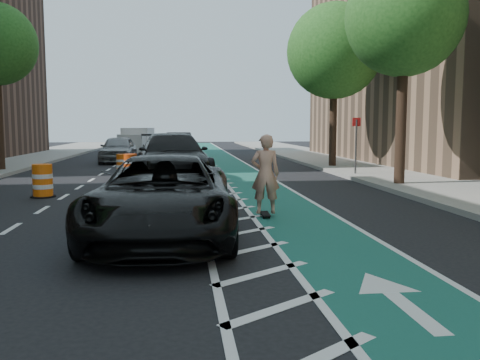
{
  "coord_description": "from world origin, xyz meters",
  "views": [
    {
      "loc": [
        0.36,
        -8.5,
        2.15
      ],
      "look_at": [
        1.48,
        1.19,
        1.1
      ],
      "focal_mm": 38.0,
      "sensor_mm": 36.0,
      "label": 1
    }
  ],
  "objects": [
    {
      "name": "ground",
      "position": [
        0.0,
        0.0,
        0.0
      ],
      "size": [
        120.0,
        120.0,
        0.0
      ],
      "primitive_type": "plane",
      "color": "black",
      "rests_on": "ground"
    },
    {
      "name": "bike_lane",
      "position": [
        3.0,
        10.0,
        0.01
      ],
      "size": [
        2.0,
        90.0,
        0.01
      ],
      "primitive_type": "cube",
      "color": "#164F41",
      "rests_on": "ground"
    },
    {
      "name": "buffer_strip",
      "position": [
        1.5,
        10.0,
        0.01
      ],
      "size": [
        1.4,
        90.0,
        0.01
      ],
      "primitive_type": "cube",
      "color": "silver",
      "rests_on": "ground"
    },
    {
      "name": "sidewalk_right",
      "position": [
        9.5,
        10.0,
        0.07
      ],
      "size": [
        5.0,
        90.0,
        0.15
      ],
      "primitive_type": "cube",
      "color": "gray",
      "rests_on": "ground"
    },
    {
      "name": "curb_right",
      "position": [
        7.05,
        10.0,
        0.08
      ],
      "size": [
        0.12,
        90.0,
        0.16
      ],
      "primitive_type": "cube",
      "color": "gray",
      "rests_on": "ground"
    },
    {
      "name": "tree_r_c",
      "position": [
        7.9,
        8.0,
        5.77
      ],
      "size": [
        4.2,
        4.2,
        7.9
      ],
      "color": "#382619",
      "rests_on": "ground"
    },
    {
      "name": "tree_r_d",
      "position": [
        7.9,
        16.0,
        5.77
      ],
      "size": [
        4.2,
        4.2,
        7.9
      ],
      "color": "#382619",
      "rests_on": "ground"
    },
    {
      "name": "sign_post",
      "position": [
        7.6,
        12.0,
        1.35
      ],
      "size": [
        0.35,
        0.08,
        2.47
      ],
      "color": "#4C4C4C",
      "rests_on": "ground"
    },
    {
      "name": "skateboard",
      "position": [
        2.3,
        3.16,
        0.08
      ],
      "size": [
        0.23,
        0.7,
        0.09
      ],
      "rotation": [
        0.0,
        0.0,
        -0.05
      ],
      "color": "black",
      "rests_on": "ground"
    },
    {
      "name": "skateboarder",
      "position": [
        2.3,
        3.16,
        1.02
      ],
      "size": [
        0.7,
        0.48,
        1.86
      ],
      "primitive_type": "imported",
      "rotation": [
        0.0,
        0.0,
        3.09
      ],
      "color": "tan",
      "rests_on": "skateboard"
    },
    {
      "name": "suv_near",
      "position": [
        0.0,
        1.22,
        0.79
      ],
      "size": [
        2.85,
        5.77,
        1.58
      ],
      "primitive_type": "imported",
      "rotation": [
        0.0,
        0.0,
        -0.04
      ],
      "color": "black",
      "rests_on": "ground"
    },
    {
      "name": "suv_far",
      "position": [
        0.0,
        11.47,
        0.93
      ],
      "size": [
        3.25,
        6.63,
        1.85
      ],
      "primitive_type": "imported",
      "rotation": [
        0.0,
        0.0,
        0.11
      ],
      "color": "black",
      "rests_on": "ground"
    },
    {
      "name": "car_silver",
      "position": [
        -3.3,
        21.76,
        0.79
      ],
      "size": [
        1.92,
        4.65,
        1.58
      ],
      "primitive_type": "imported",
      "rotation": [
        0.0,
        0.0,
        -0.01
      ],
      "color": "gray",
      "rests_on": "ground"
    },
    {
      "name": "car_grey",
      "position": [
        0.2,
        29.88,
        0.83
      ],
      "size": [
        2.24,
        5.16,
        1.65
      ],
      "primitive_type": "imported",
      "rotation": [
        0.0,
        0.0,
        0.1
      ],
      "color": "#515055",
      "rests_on": "ground"
    },
    {
      "name": "box_truck",
      "position": [
        -3.29,
        33.96,
        0.9
      ],
      "size": [
        2.67,
        4.94,
        1.96
      ],
      "rotation": [
        0.0,
        0.0,
        -0.13
      ],
      "color": "silver",
      "rests_on": "ground"
    },
    {
      "name": "barrel_a",
      "position": [
        -3.8,
        7.22,
        0.47
      ],
      "size": [
        0.73,
        0.73,
        1.0
      ],
      "color": "#FF660D",
      "rests_on": "ground"
    },
    {
      "name": "barrel_b",
      "position": [
        -1.8,
        13.36,
        0.45
      ],
      "size": [
        0.7,
        0.7,
        0.95
      ],
      "color": "#DD410B",
      "rests_on": "ground"
    },
    {
      "name": "barrel_c",
      "position": [
        -2.4,
        15.42,
        0.4
      ],
      "size": [
        0.61,
        0.61,
        0.84
      ],
      "color": "#E4580C",
      "rests_on": "ground"
    }
  ]
}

